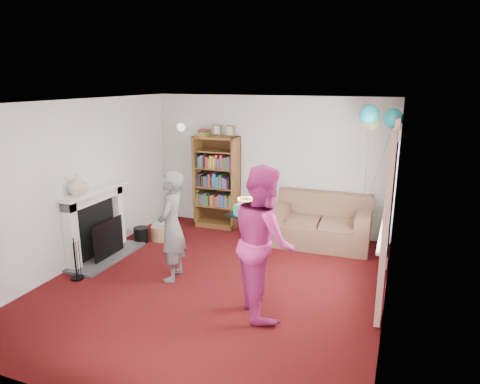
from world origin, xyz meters
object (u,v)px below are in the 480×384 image
at_px(sofa, 321,225).
at_px(person_magenta, 263,241).
at_px(birthday_cake, 246,210).
at_px(person_striped, 172,226).
at_px(bookcase, 217,182).

bearing_deg(sofa, person_magenta, -97.72).
bearing_deg(birthday_cake, person_striped, 173.05).
relative_size(person_striped, birthday_cake, 4.14).
distance_m(bookcase, birthday_cake, 2.92).
distance_m(sofa, person_striped, 2.76).
xyz_separation_m(sofa, person_striped, (-1.72, -2.11, 0.46)).
relative_size(sofa, person_magenta, 0.89).
height_order(sofa, person_magenta, person_magenta).
xyz_separation_m(bookcase, person_striped, (0.35, -2.35, -0.08)).
bearing_deg(sofa, bookcase, 171.62).
distance_m(person_striped, birthday_cake, 1.24).
bearing_deg(bookcase, person_striped, -81.62).
height_order(person_magenta, birthday_cake, person_magenta).
bearing_deg(bookcase, birthday_cake, -58.85).
distance_m(sofa, person_magenta, 2.58).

